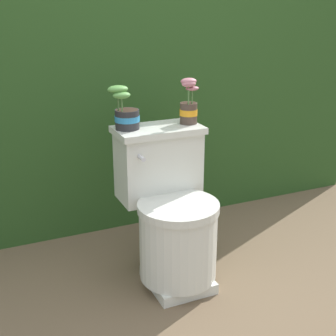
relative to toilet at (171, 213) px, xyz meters
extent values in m
plane|color=brown|center=(0.04, -0.05, -0.34)|extent=(12.00, 12.00, 0.00)
cube|color=#284C1E|center=(0.04, 1.08, 0.41)|extent=(3.13, 0.95, 1.50)
cube|color=silver|center=(0.00, -0.08, -0.31)|extent=(0.27, 0.30, 0.05)
cylinder|color=silver|center=(0.00, -0.08, -0.12)|extent=(0.36, 0.36, 0.33)
cylinder|color=silver|center=(0.00, -0.08, 0.07)|extent=(0.37, 0.37, 0.04)
cube|color=silver|center=(0.00, 0.15, 0.19)|extent=(0.39, 0.21, 0.32)
cube|color=silver|center=(0.00, 0.15, 0.37)|extent=(0.41, 0.23, 0.03)
cylinder|color=silver|center=(-0.13, 0.02, 0.29)|extent=(0.02, 0.05, 0.02)
cylinder|color=#262628|center=(-0.14, 0.17, 0.43)|extent=(0.11, 0.11, 0.09)
cylinder|color=#2D84BC|center=(-0.14, 0.17, 0.43)|extent=(0.11, 0.11, 0.03)
cylinder|color=#332319|center=(-0.14, 0.17, 0.46)|extent=(0.10, 0.10, 0.01)
cylinder|color=#4C753D|center=(-0.18, 0.17, 0.51)|extent=(0.01, 0.01, 0.09)
ellipsoid|color=#569342|center=(-0.18, 0.17, 0.57)|extent=(0.09, 0.07, 0.03)
cylinder|color=#4C753D|center=(-0.17, 0.15, 0.50)|extent=(0.01, 0.01, 0.06)
ellipsoid|color=#569342|center=(-0.17, 0.15, 0.54)|extent=(0.08, 0.06, 0.03)
cylinder|color=#47382D|center=(0.16, 0.15, 0.43)|extent=(0.08, 0.08, 0.10)
cylinder|color=orange|center=(0.16, 0.15, 0.44)|extent=(0.09, 0.09, 0.03)
cylinder|color=#332319|center=(0.16, 0.15, 0.48)|extent=(0.08, 0.08, 0.01)
cylinder|color=#4C753D|center=(0.16, 0.13, 0.51)|extent=(0.01, 0.01, 0.06)
ellipsoid|color=#B26B75|center=(0.16, 0.13, 0.55)|extent=(0.07, 0.05, 0.02)
cylinder|color=#4C753D|center=(0.14, 0.12, 0.52)|extent=(0.01, 0.01, 0.09)
ellipsoid|color=#B26B75|center=(0.14, 0.12, 0.58)|extent=(0.07, 0.05, 0.03)
cylinder|color=#4C753D|center=(0.15, 0.13, 0.53)|extent=(0.01, 0.01, 0.10)
ellipsoid|color=#B26B75|center=(0.15, 0.13, 0.59)|extent=(0.08, 0.05, 0.03)
camera|label=1|loc=(-0.82, -1.81, 0.94)|focal=50.00mm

